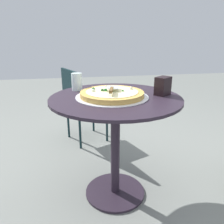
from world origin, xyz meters
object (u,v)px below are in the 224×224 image
object	(u,v)px
patio_table	(115,124)
drinking_cup	(77,82)
pizza_server	(112,89)
patio_chair_near	(80,100)
napkin_dispenser	(163,86)
pizza_on_tray	(112,94)

from	to	relation	value
patio_table	drinking_cup	bearing A→B (deg)	46.02
pizza_server	patio_chair_near	size ratio (longest dim) A/B	0.27
patio_table	napkin_dispenser	xyz separation A→B (m)	(-0.01, -0.32, 0.25)
pizza_on_tray	patio_chair_near	world-z (taller)	same
pizza_on_tray	drinking_cup	bearing A→B (deg)	43.22
pizza_server	patio_table	bearing A→B (deg)	-45.85
pizza_server	patio_chair_near	bearing A→B (deg)	9.82
pizza_on_tray	patio_chair_near	distance (m)	0.99
pizza_on_tray	napkin_dispenser	bearing A→B (deg)	-91.89
drinking_cup	patio_table	bearing A→B (deg)	-133.98
pizza_on_tray	drinking_cup	xyz separation A→B (m)	(0.23, 0.21, 0.04)
pizza_on_tray	patio_chair_near	xyz separation A→B (m)	(0.94, 0.17, -0.29)
patio_table	patio_chair_near	world-z (taller)	patio_chair_near
pizza_server	napkin_dispenser	xyz separation A→B (m)	(0.02, -0.35, -0.00)
patio_chair_near	pizza_on_tray	bearing A→B (deg)	-169.56
pizza_server	drinking_cup	bearing A→B (deg)	39.09
pizza_server	napkin_dispenser	bearing A→B (deg)	-87.04
patio_chair_near	drinking_cup	bearing A→B (deg)	176.55
drinking_cup	napkin_dispenser	distance (m)	0.60
patio_table	patio_chair_near	bearing A→B (deg)	11.80
patio_table	pizza_server	size ratio (longest dim) A/B	3.97
patio_table	patio_chair_near	xyz separation A→B (m)	(0.94, 0.20, -0.08)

